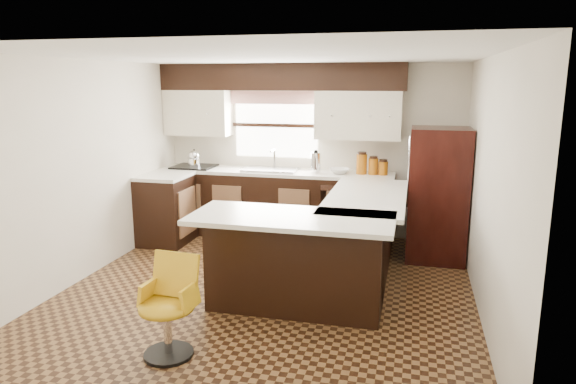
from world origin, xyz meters
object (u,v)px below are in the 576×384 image
(peninsula_return, at_px, (296,263))
(bar_chair, at_px, (166,308))
(refrigerator, at_px, (438,195))
(peninsula_long, at_px, (361,238))

(peninsula_return, height_order, bar_chair, peninsula_return)
(refrigerator, height_order, bar_chair, refrigerator)
(peninsula_long, bearing_deg, peninsula_return, -118.30)
(peninsula_return, bearing_deg, bar_chair, -125.00)
(peninsula_return, distance_m, refrigerator, 2.28)
(bar_chair, bearing_deg, peninsula_long, 62.02)
(peninsula_long, height_order, peninsula_return, same)
(refrigerator, bearing_deg, peninsula_return, -127.03)
(peninsula_long, relative_size, bar_chair, 2.40)
(peninsula_long, xyz_separation_m, peninsula_return, (-0.53, -0.97, 0.00))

